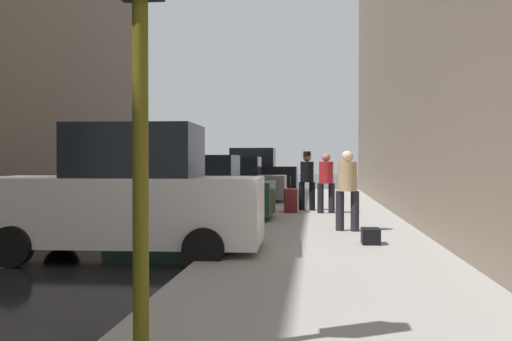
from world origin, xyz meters
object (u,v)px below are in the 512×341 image
object	(u,v)px
pedestrian_in_tan_coat	(347,186)
rolling_suitcase	(290,200)
parked_dark_green_sedan	(194,191)
traffic_light	(140,11)
duffel_bag	(371,236)
parked_white_van	(127,197)
parked_gray_coupe	(230,182)
parked_black_suv	(250,174)
pedestrian_with_fedora	(307,178)
fire_hydrant	(268,201)
pedestrian_in_red_jacket	(326,180)

from	to	relation	value
pedestrian_in_tan_coat	rolling_suitcase	size ratio (longest dim) A/B	1.64
parked_dark_green_sedan	traffic_light	bearing A→B (deg)	-79.90
traffic_light	duffel_bag	world-z (taller)	traffic_light
parked_white_van	duffel_bag	size ratio (longest dim) A/B	10.57
duffel_bag	pedestrian_in_tan_coat	bearing A→B (deg)	99.53
parked_dark_green_sedan	parked_gray_coupe	bearing A→B (deg)	90.00
parked_white_van	rolling_suitcase	size ratio (longest dim) A/B	4.47
parked_black_suv	pedestrian_in_tan_coat	xyz separation A→B (m)	(3.82, -14.93, 0.07)
parked_gray_coupe	pedestrian_with_fedora	xyz separation A→B (m)	(2.89, -3.56, 0.29)
fire_hydrant	pedestrian_with_fedora	bearing A→B (deg)	42.17
pedestrian_with_fedora	traffic_light	bearing A→B (deg)	-94.52
traffic_light	parked_dark_green_sedan	bearing A→B (deg)	100.10
parked_gray_coupe	pedestrian_in_red_jacket	xyz separation A→B (m)	(3.44, -4.44, 0.26)
parked_white_van	pedestrian_in_tan_coat	world-z (taller)	parked_white_van
parked_black_suv	pedestrian_in_red_jacket	world-z (taller)	parked_black_suv
pedestrian_with_fedora	parked_dark_green_sedan	bearing A→B (deg)	-137.16
duffel_bag	parked_black_suv	bearing A→B (deg)	103.83
pedestrian_with_fedora	pedestrian_in_red_jacket	bearing A→B (deg)	-57.54
parked_gray_coupe	fire_hydrant	world-z (taller)	parked_gray_coupe
fire_hydrant	pedestrian_in_tan_coat	world-z (taller)	pedestrian_in_tan_coat
parked_black_suv	duffel_bag	distance (m)	17.31
parked_gray_coupe	traffic_light	xyz separation A→B (m)	(1.85, -16.65, 1.91)
parked_gray_coupe	pedestrian_with_fedora	size ratio (longest dim) A/B	2.37
parked_black_suv	pedestrian_in_tan_coat	distance (m)	15.41
pedestrian_in_red_jacket	parked_gray_coupe	bearing A→B (deg)	127.82
pedestrian_in_red_jacket	rolling_suitcase	xyz separation A→B (m)	(-1.02, 0.19, -0.61)
parked_black_suv	pedestrian_with_fedora	size ratio (longest dim) A/B	2.59
parked_gray_coupe	fire_hydrant	distance (m)	4.90
parked_white_van	pedestrian_in_red_jacket	size ratio (longest dim) A/B	2.72
pedestrian_with_fedora	pedestrian_in_tan_coat	distance (m)	5.08
parked_black_suv	duffel_bag	bearing A→B (deg)	-76.17
parked_black_suv	pedestrian_in_tan_coat	size ratio (longest dim) A/B	2.69
parked_gray_coupe	fire_hydrant	size ratio (longest dim) A/B	5.98
parked_white_van	traffic_light	world-z (taller)	traffic_light
fire_hydrant	duffel_bag	xyz separation A→B (m)	(2.33, -5.88, -0.21)
fire_hydrant	rolling_suitcase	xyz separation A→B (m)	(0.62, 0.29, -0.01)
parked_gray_coupe	fire_hydrant	xyz separation A→B (m)	(1.80, -4.54, -0.35)
parked_dark_green_sedan	parked_black_suv	xyz separation A→B (m)	(-0.00, 12.61, 0.18)
traffic_light	pedestrian_in_red_jacket	world-z (taller)	traffic_light
parked_dark_green_sedan	pedestrian_with_fedora	distance (m)	3.95
fire_hydrant	duffel_bag	size ratio (longest dim) A/B	1.60
parked_gray_coupe	pedestrian_in_red_jacket	distance (m)	5.62
pedestrian_with_fedora	pedestrian_in_tan_coat	xyz separation A→B (m)	(0.93, -5.00, -0.03)
parked_gray_coupe	pedestrian_with_fedora	world-z (taller)	pedestrian_with_fedora
pedestrian_in_tan_coat	pedestrian_in_red_jacket	bearing A→B (deg)	95.22
pedestrian_with_fedora	parked_gray_coupe	bearing A→B (deg)	129.03
parked_white_van	rolling_suitcase	world-z (taller)	parked_white_van
parked_dark_green_sedan	duffel_bag	xyz separation A→B (m)	(4.13, -4.18, -0.56)
parked_dark_green_sedan	pedestrian_with_fedora	xyz separation A→B (m)	(2.89, 2.68, 0.29)
parked_gray_coupe	rolling_suitcase	world-z (taller)	parked_gray_coupe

